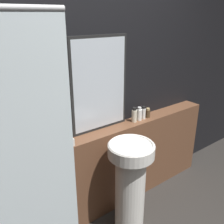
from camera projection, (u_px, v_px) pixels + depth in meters
wall_back at (97, 95)px, 2.39m from camera, size 8.00×0.06×2.50m
vanity_counter at (105, 171)px, 2.59m from camera, size 2.79×0.20×0.92m
pedestal_sink at (130, 183)px, 2.29m from camera, size 0.41×0.41×0.94m
mirror at (100, 85)px, 2.32m from camera, size 0.62×0.03×0.89m
towel_stack at (58, 143)px, 2.13m from camera, size 0.24×0.17×0.07m
shampoo_bottle at (134, 115)px, 2.61m from camera, size 0.05×0.05×0.16m
conditioner_bottle at (139, 114)px, 2.65m from camera, size 0.06×0.06×0.15m
lotion_bottle at (144, 113)px, 2.69m from camera, size 0.04×0.04×0.14m
body_wash_bottle at (148, 113)px, 2.73m from camera, size 0.05×0.05×0.11m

